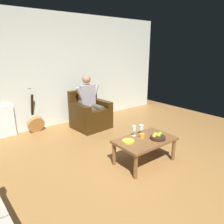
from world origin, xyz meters
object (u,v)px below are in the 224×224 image
fruit_bowl (158,137)px  wine_glass_near (134,129)px  decorative_dish (128,141)px  candle_jar (142,136)px  guitar (36,123)px  armchair (90,115)px  person_seated (90,100)px  coffee_table (145,142)px  wine_glass_far (141,128)px

fruit_bowl → wine_glass_near: bearing=-59.2°
fruit_bowl → decorative_dish: 0.50m
decorative_dish → candle_jar: candle_jar is taller
guitar → fruit_bowl: 2.86m
wine_glass_near → armchair: bearing=-97.7°
armchair → decorative_dish: (0.48, 1.88, 0.11)m
candle_jar → armchair: bearing=-95.6°
person_seated → wine_glass_near: 1.76m
coffee_table → wine_glass_near: 0.29m
coffee_table → guitar: guitar is taller
coffee_table → candle_jar: (-0.01, -0.08, 0.09)m
person_seated → coffee_table: (0.19, 1.96, -0.32)m
decorative_dish → armchair: bearing=-104.3°
coffee_table → wine_glass_far: 0.28m
fruit_bowl → candle_jar: fruit_bowl is taller
guitar → fruit_bowl: (-1.11, 2.62, 0.24)m
wine_glass_near → wine_glass_far: bearing=170.5°
person_seated → wine_glass_near: person_seated is taller
wine_glass_near → fruit_bowl: wine_glass_near is taller
person_seated → coffee_table: person_seated is taller
guitar → decorative_dish: guitar is taller
wine_glass_far → guitar: bearing=-65.4°
candle_jar → wine_glass_far: bearing=-130.2°
coffee_table → person_seated: bearing=-95.6°
fruit_bowl → decorative_dish: size_ratio=1.26×
wine_glass_near → wine_glass_far: (-0.15, 0.02, -0.01)m
wine_glass_far → armchair: bearing=-92.8°
person_seated → wine_glass_far: bearing=82.9°
wine_glass_near → decorative_dish: (0.24, 0.12, -0.11)m
armchair → decorative_dish: bearing=71.5°
fruit_bowl → wine_glass_far: bearing=-79.9°
coffee_table → armchair: bearing=-95.5°
decorative_dish → wine_glass_near: bearing=-153.2°
armchair → wine_glass_near: 1.78m
guitar → wine_glass_far: size_ratio=5.96×
armchair → coffee_table: size_ratio=0.90×
wine_glass_near → fruit_bowl: 0.41m
wine_glass_far → fruit_bowl: 0.33m
coffee_table → guitar: (0.95, -2.49, -0.14)m
candle_jar → person_seated: bearing=-95.6°
decorative_dish → person_seated: bearing=-104.4°
guitar → candle_jar: guitar is taller
armchair → person_seated: person_seated is taller
candle_jar → guitar: bearing=-68.4°
wine_glass_far → candle_jar: size_ratio=1.90×
coffee_table → fruit_bowl: size_ratio=4.05×
person_seated → guitar: size_ratio=1.26×
armchair → candle_jar: size_ratio=10.17×
coffee_table → decorative_dish: bearing=-17.9°
coffee_table → wine_glass_near: size_ratio=5.61×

